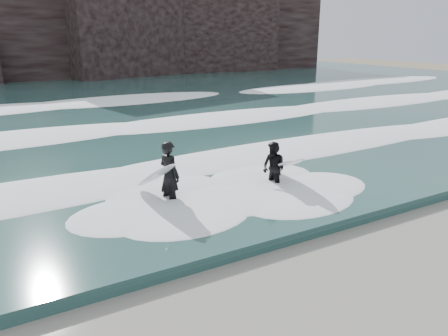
{
  "coord_description": "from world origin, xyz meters",
  "views": [
    {
      "loc": [
        -5.54,
        -4.2,
        4.78
      ],
      "look_at": [
        0.49,
        6.32,
        1.0
      ],
      "focal_mm": 35.0,
      "sensor_mm": 36.0,
      "label": 1
    }
  ],
  "objects": [
    {
      "name": "surfer_right",
      "position": [
        2.19,
        6.08,
        0.82
      ],
      "size": [
        1.31,
        2.29,
        1.62
      ],
      "color": "black",
      "rests_on": "ground"
    },
    {
      "name": "headland",
      "position": [
        0.0,
        46.0,
        5.0
      ],
      "size": [
        70.0,
        9.0,
        10.0
      ],
      "primitive_type": "cube",
      "color": "black",
      "rests_on": "ground"
    },
    {
      "name": "foam_mid",
      "position": [
        0.0,
        16.0,
        0.42
      ],
      "size": [
        60.0,
        4.0,
        0.24
      ],
      "primitive_type": "ellipsoid",
      "color": "white",
      "rests_on": "sea"
    },
    {
      "name": "sea",
      "position": [
        0.0,
        29.0,
        0.15
      ],
      "size": [
        90.0,
        52.0,
        0.3
      ],
      "primitive_type": "cube",
      "color": "#234645",
      "rests_on": "ground"
    },
    {
      "name": "foam_far",
      "position": [
        0.0,
        25.0,
        0.45
      ],
      "size": [
        60.0,
        4.8,
        0.3
      ],
      "primitive_type": "ellipsoid",
      "color": "white",
      "rests_on": "sea"
    },
    {
      "name": "surfer_left",
      "position": [
        -1.19,
        6.57,
        0.98
      ],
      "size": [
        1.17,
        2.0,
        1.94
      ],
      "color": "black",
      "rests_on": "ground"
    },
    {
      "name": "foam_near",
      "position": [
        0.0,
        9.0,
        0.4
      ],
      "size": [
        60.0,
        3.2,
        0.2
      ],
      "primitive_type": "ellipsoid",
      "color": "white",
      "rests_on": "sea"
    },
    {
      "name": "ground",
      "position": [
        0.0,
        0.0,
        0.0
      ],
      "size": [
        120.0,
        120.0,
        0.0
      ],
      "primitive_type": "plane",
      "color": "olive",
      "rests_on": "ground"
    }
  ]
}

